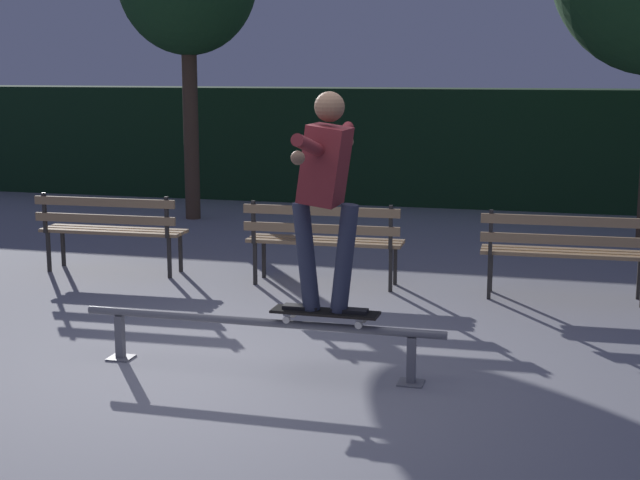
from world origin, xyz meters
name	(u,v)px	position (x,y,z in m)	size (l,w,h in m)	color
ground_plane	(253,377)	(0.00, 0.00, 0.00)	(90.00, 90.00, 0.00)	gray
hedge_backdrop	(431,146)	(0.00, 9.07, 0.94)	(24.00, 1.20, 1.88)	black
grind_rail	(259,330)	(0.00, 0.15, 0.31)	(2.75, 0.18, 0.40)	slate
skateboard	(325,313)	(0.50, 0.15, 0.47)	(0.78, 0.21, 0.09)	black
skateboarder	(326,183)	(0.50, 0.15, 1.41)	(0.62, 1.41, 1.56)	black
park_bench_leftmost	(110,225)	(-2.60, 2.85, 0.54)	(1.61, 0.47, 0.88)	#282623
park_bench_left_center	(323,235)	(-0.22, 2.85, 0.54)	(1.61, 0.47, 0.88)	#282623
park_bench_right_center	(566,246)	(2.16, 2.85, 0.54)	(1.61, 0.47, 0.88)	#282623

